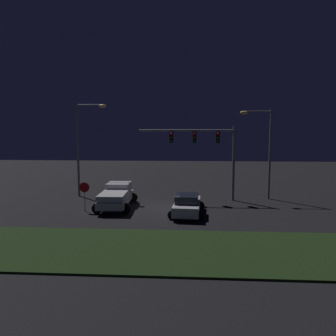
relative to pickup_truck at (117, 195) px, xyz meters
name	(u,v)px	position (x,y,z in m)	size (l,w,h in m)	color
ground_plane	(164,207)	(3.75, 0.24, -1.00)	(80.00, 80.00, 0.00)	black
grass_median	(151,249)	(3.75, -8.97, -0.95)	(24.26, 6.05, 0.10)	black
pickup_truck	(117,195)	(0.00, 0.00, 0.00)	(2.98, 5.46, 1.80)	#B7B7BC
car_sedan	(187,205)	(5.60, -1.96, -0.26)	(2.68, 4.51, 1.51)	#B7B7BC
traffic_signal_gantry	(205,144)	(7.16, 3.05, 3.90)	(8.32, 0.56, 6.50)	slate
street_lamp_left	(84,139)	(-3.91, 4.04, 4.37)	(2.86, 0.44, 8.54)	slate
street_lamp_right	(264,143)	(12.30, 3.87, 4.01)	(2.81, 0.44, 7.90)	slate
stop_sign	(85,191)	(-2.08, -1.54, 0.56)	(0.76, 0.08, 2.23)	slate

